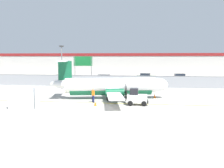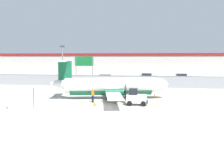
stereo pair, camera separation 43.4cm
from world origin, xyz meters
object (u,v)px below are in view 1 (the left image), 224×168
at_px(ground_crew_worker, 93,95).
at_px(parked_car_2, 146,77).
at_px(traffic_cone_far_left, 155,96).
at_px(baggage_tug, 137,97).
at_px(cargo_container, 24,98).
at_px(parked_car_0, 61,79).
at_px(apron_light_pole, 62,63).
at_px(traffic_cone_near_right, 143,98).
at_px(highway_sign, 83,64).
at_px(commuter_airplane, 113,86).
at_px(traffic_cone_near_left, 95,103).
at_px(parked_car_1, 103,78).
at_px(parked_car_3, 180,77).

distance_m(ground_crew_worker, parked_car_2, 29.76).
relative_size(traffic_cone_far_left, parked_car_2, 0.15).
xyz_separation_m(baggage_tug, cargo_container, (-11.49, -3.53, 0.24)).
relative_size(parked_car_0, apron_light_pole, 0.59).
height_order(cargo_container, parked_car_0, cargo_container).
xyz_separation_m(traffic_cone_near_right, highway_sign, (-11.67, 15.33, 3.83)).
xyz_separation_m(cargo_container, apron_light_pole, (-1.62, 16.38, 3.20)).
height_order(traffic_cone_far_left, highway_sign, highway_sign).
height_order(commuter_airplane, traffic_cone_near_right, commuter_airplane).
xyz_separation_m(traffic_cone_near_left, traffic_cone_far_left, (6.63, 6.19, 0.00)).
bearing_deg(traffic_cone_near_left, parked_car_2, 80.30).
bearing_deg(traffic_cone_near_right, cargo_container, -150.44).
bearing_deg(baggage_tug, traffic_cone_near_left, -168.38).
bearing_deg(traffic_cone_near_left, commuter_airplane, 75.39).
distance_m(cargo_container, traffic_cone_near_left, 7.48).
distance_m(traffic_cone_far_left, parked_car_0, 25.75).
relative_size(baggage_tug, highway_sign, 0.43).
xyz_separation_m(baggage_tug, parked_car_2, (0.82, 30.04, 0.04)).
bearing_deg(traffic_cone_near_right, commuter_airplane, 171.70).
bearing_deg(ground_crew_worker, parked_car_1, 52.98).
bearing_deg(apron_light_pole, parked_car_2, 50.99).
xyz_separation_m(ground_crew_worker, cargo_container, (-6.35, -4.42, 0.15)).
distance_m(cargo_container, parked_car_3, 38.81).
bearing_deg(parked_car_0, traffic_cone_near_right, -44.53).
distance_m(cargo_container, traffic_cone_far_left, 16.19).
bearing_deg(parked_car_0, highway_sign, -30.15).
relative_size(parked_car_0, parked_car_2, 0.99).
bearing_deg(commuter_airplane, parked_car_0, 114.55).
xyz_separation_m(baggage_tug, traffic_cone_near_left, (-4.49, -1.01, -0.54)).
height_order(commuter_airplane, parked_car_3, commuter_airplane).
xyz_separation_m(parked_car_1, parked_car_3, (16.59, 5.13, 0.00)).
relative_size(commuter_airplane, cargo_container, 6.05).
bearing_deg(highway_sign, baggage_tug, -59.58).
xyz_separation_m(traffic_cone_near_right, parked_car_3, (7.77, 26.38, 0.58)).
height_order(cargo_container, traffic_cone_near_right, cargo_container).
bearing_deg(cargo_container, parked_car_0, 109.24).
relative_size(traffic_cone_near_right, parked_car_1, 0.15).
bearing_deg(parked_car_2, highway_sign, -131.18).
xyz_separation_m(cargo_container, parked_car_0, (-5.38, 26.07, -0.21)).
distance_m(parked_car_1, parked_car_2, 10.46).
xyz_separation_m(commuter_airplane, traffic_cone_near_right, (3.89, -0.57, -1.29)).
xyz_separation_m(traffic_cone_near_left, parked_car_0, (-12.38, 23.56, 0.58)).
bearing_deg(highway_sign, parked_car_3, 29.62).
relative_size(traffic_cone_near_left, parked_car_1, 0.15).
height_order(baggage_tug, traffic_cone_near_right, baggage_tug).
relative_size(apron_light_pole, highway_sign, 1.32).
bearing_deg(traffic_cone_far_left, traffic_cone_near_right, -128.82).
height_order(baggage_tug, ground_crew_worker, baggage_tug).
relative_size(parked_car_0, highway_sign, 0.78).
bearing_deg(cargo_container, parked_car_1, 90.77).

